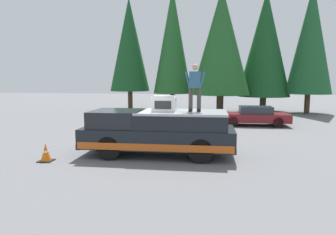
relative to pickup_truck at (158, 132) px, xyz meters
The scene contains 11 objects.
ground_plane 1.22m from the pickup_truck, 67.46° to the left, with size 90.00×90.00×0.00m, color slate.
pickup_truck is the anchor object (origin of this frame).
compressor_unit 1.09m from the pickup_truck, 120.74° to the right, with size 0.65×0.84×0.56m.
person_on_truck_bed 2.14m from the pickup_truck, 87.05° to the right, with size 0.29×0.72×1.69m.
parked_car_maroon 9.13m from the pickup_truck, 29.81° to the right, with size 1.64×4.10×1.16m.
traffic_cone 3.97m from the pickup_truck, 109.99° to the left, with size 0.47×0.47×0.62m.
conifer_far_left 18.66m from the pickup_truck, 32.72° to the right, with size 3.51×3.51×10.22m.
conifer_left 17.92m from the pickup_truck, 21.72° to the right, with size 4.32×4.32×10.08m.
conifer_center_left 15.50m from the pickup_truck, 10.62° to the right, with size 4.70×4.70×10.05m.
conifer_center_right 16.39m from the pickup_truck, ahead, with size 3.25×3.25×10.50m.
conifer_right 17.34m from the pickup_truck, 18.16° to the left, with size 3.47×3.47×9.81m.
Camera 1 is at (-11.28, -2.63, 2.82)m, focal length 32.79 mm.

